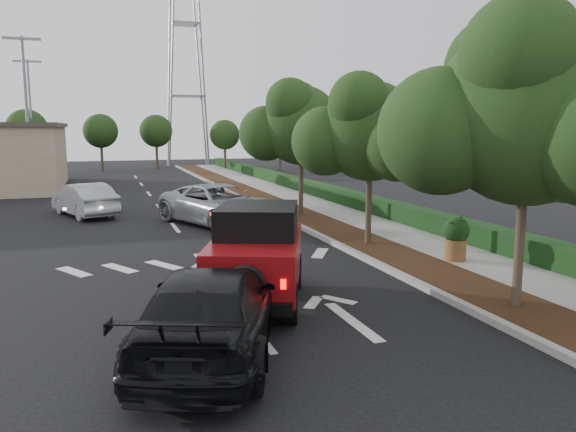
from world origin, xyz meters
name	(u,v)px	position (x,y,z in m)	size (l,w,h in m)	color
ground	(257,333)	(0.00, 0.00, 0.00)	(120.00, 120.00, 0.00)	black
curb	(287,220)	(4.60, 12.00, 0.07)	(0.20, 70.00, 0.15)	#9E9B93
planting_strip	(309,219)	(5.60, 12.00, 0.06)	(1.80, 70.00, 0.12)	black
sidewalk	(350,217)	(7.50, 12.00, 0.06)	(2.00, 70.00, 0.12)	gray
hedge	(379,207)	(8.90, 12.00, 0.40)	(0.80, 70.00, 0.80)	black
transmission_tower	(189,166)	(6.00, 48.00, 0.00)	(7.00, 4.00, 28.00)	slate
street_tree_near	(515,311)	(5.60, -0.50, 0.00)	(3.80, 3.80, 5.92)	black
street_tree_mid	(368,246)	(5.60, 6.50, 0.00)	(3.20, 3.20, 5.32)	black
street_tree_far	(301,217)	(5.60, 13.00, 0.00)	(3.40, 3.40, 5.62)	black
light_pole_a	(33,194)	(-6.50, 26.00, 0.00)	(2.00, 0.22, 9.00)	slate
light_pole_b	(35,178)	(-7.50, 38.00, 0.00)	(2.00, 0.22, 9.00)	slate
red_jeep	(258,253)	(0.57, 1.99, 1.10)	(3.15, 4.42, 2.16)	black
silver_suv_ahead	(219,205)	(1.80, 12.20, 0.81)	(2.69, 5.83, 1.62)	#94979B
black_suv_oncoming	(212,311)	(-1.00, -0.71, 0.76)	(2.14, 5.26, 1.53)	black
silver_sedan_oncoming	(84,200)	(-3.41, 16.27, 0.73)	(1.55, 4.44, 1.46)	#B0B4B8
terracotta_planter	(456,234)	(6.86, 3.46, 0.87)	(0.74, 0.74, 1.29)	brown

